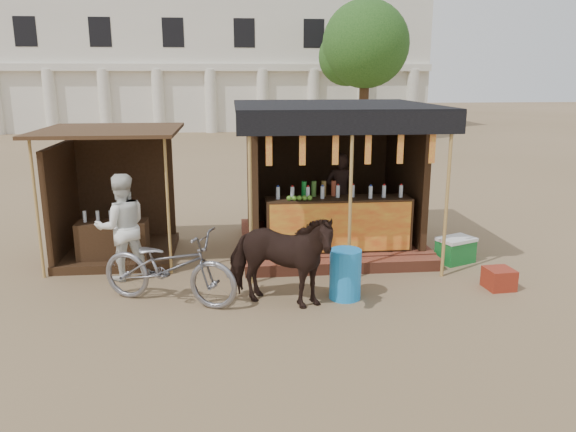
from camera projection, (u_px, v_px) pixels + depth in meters
The scene contains 11 objects.
ground at pixel (300, 322), 7.71m from camera, with size 120.00×120.00×0.00m, color #846B4C.
main_stall at pixel (331, 196), 10.80m from camera, with size 3.60×3.61×2.78m.
secondary_stall at pixel (108, 212), 10.32m from camera, with size 2.40×2.40×2.38m.
cow at pixel (279, 259), 8.08m from camera, with size 0.77×1.69×1.43m, color black.
motorbike at pixel (169, 267), 8.23m from camera, with size 0.75×2.15×1.13m, color gray.
bystander at pixel (122, 227), 9.16m from camera, with size 0.86×0.67×1.77m, color white.
blue_barrel at pixel (345, 274), 8.44m from camera, with size 0.48×0.48×0.76m, color #1D87DA.
red_crate at pixel (499, 279), 8.88m from camera, with size 0.41×0.41×0.33m, color maroon.
cooler at pixel (456, 250), 10.11m from camera, with size 0.76×0.65×0.46m.
background_building at pixel (212, 64), 35.43m from camera, with size 26.00×7.45×8.18m.
tree at pixel (361, 48), 28.50m from camera, with size 4.50×4.40×7.00m.
Camera 1 is at (-0.87, -7.07, 3.30)m, focal length 35.00 mm.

